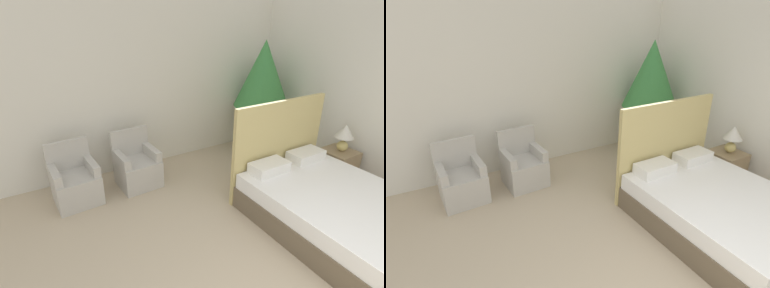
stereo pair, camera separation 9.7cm
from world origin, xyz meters
The scene contains 7 objects.
wall_back centered at (0.00, 4.10, 1.45)m, with size 10.00×0.06×2.90m.
bed centered at (1.38, 1.31, 0.29)m, with size 1.64×2.07×1.40m.
armchair_near_window_left centered at (-1.27, 3.46, 0.28)m, with size 0.63×0.61×0.86m.
armchair_near_window_right centered at (-0.35, 3.46, 0.28)m, with size 0.62×0.60×0.86m.
potted_palm centered at (2.18, 3.51, 1.44)m, with size 1.01×1.01×2.09m.
nightstand centered at (2.47, 1.97, 0.25)m, with size 0.47×0.48×0.51m.
table_lamp centered at (2.49, 1.96, 0.78)m, with size 0.28×0.28×0.43m.
Camera 1 is at (-1.71, -0.53, 2.48)m, focal length 28.00 mm.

